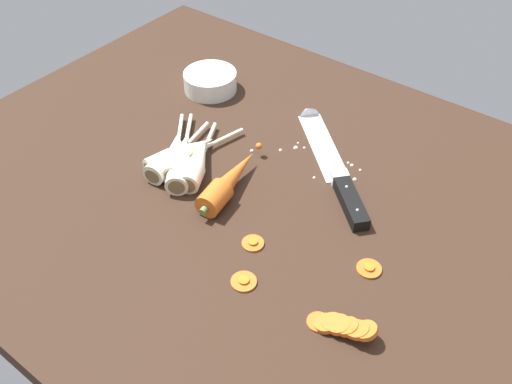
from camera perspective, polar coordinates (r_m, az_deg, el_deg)
ground_plane at (r=99.08cm, az=0.70°, el=-0.86°), size 120.00×90.00×4.00cm
chefs_knife at (r=104.31cm, az=7.30°, el=3.33°), size 28.21×25.55×4.18cm
whole_carrot at (r=96.61cm, az=-2.77°, el=1.02°), size 6.57×19.74×4.20cm
parsnip_front at (r=101.85cm, az=-7.38°, el=3.16°), size 14.79×19.17×4.00cm
parsnip_mid_left at (r=101.01cm, az=-5.88°, el=2.92°), size 10.50×18.04×4.00cm
parsnip_mid_right at (r=103.40cm, az=-7.97°, el=3.79°), size 13.69×16.57×4.00cm
parsnip_back at (r=102.88cm, az=-8.38°, el=3.51°), size 6.05×18.66×4.00cm
parsnip_outer at (r=103.01cm, az=-7.46°, el=3.68°), size 7.14×20.37×4.00cm
carrot_slice_stack at (r=79.59cm, az=8.52°, el=-12.99°), size 9.53×4.73×3.32cm
carrot_slice_stray_near at (r=84.31cm, az=-1.22°, el=-8.79°), size 3.82×3.82×0.70cm
carrot_slice_stray_mid at (r=87.43cm, az=11.15°, el=-7.39°), size 3.76×3.76×0.70cm
carrot_slice_stray_far at (r=89.12cm, az=-0.31°, el=-5.03°), size 3.49×3.49×0.70cm
prep_bowl at (r=122.13cm, az=-4.56°, el=10.93°), size 11.00×11.00×4.00cm
mince_crumbs at (r=104.45cm, az=5.91°, el=3.31°), size 20.06×9.30×0.88cm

